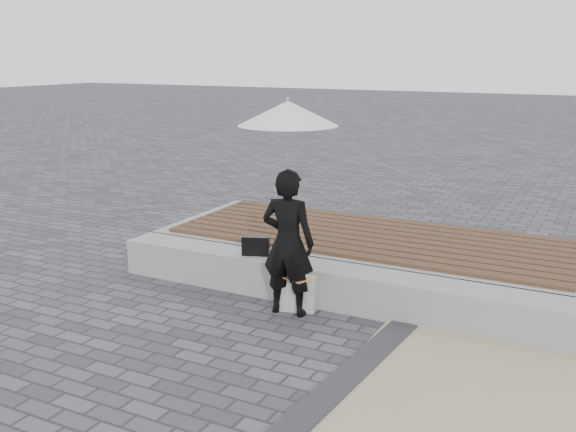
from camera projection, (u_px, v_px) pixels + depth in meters
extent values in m
plane|color=#525258|center=(252.00, 366.00, 5.44)|extent=(80.00, 80.00, 0.00)
cube|color=#333336|center=(307.00, 415.00, 4.67)|extent=(0.61, 5.20, 0.04)
cube|color=#979792|center=(330.00, 285.00, 6.77)|extent=(5.00, 0.45, 0.40)
cube|color=#9F9F9A|center=(371.00, 254.00, 7.81)|extent=(5.00, 2.00, 0.40)
imported|color=black|center=(288.00, 243.00, 6.38)|extent=(0.56, 0.40, 1.46)
cylinder|color=#B2B2B7|center=(288.00, 175.00, 6.22)|extent=(0.02, 0.02, 0.94)
cone|color=white|center=(288.00, 113.00, 6.08)|extent=(0.94, 0.94, 0.23)
sphere|color=#B2B2B7|center=(288.00, 99.00, 6.05)|extent=(0.03, 0.03, 0.03)
cube|color=black|center=(256.00, 246.00, 7.07)|extent=(0.31, 0.20, 0.21)
cube|color=#B8B8B4|center=(298.00, 293.00, 6.58)|extent=(0.37, 0.23, 0.37)
cube|color=#FE4959|center=(296.00, 277.00, 6.49)|extent=(0.37, 0.32, 0.01)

